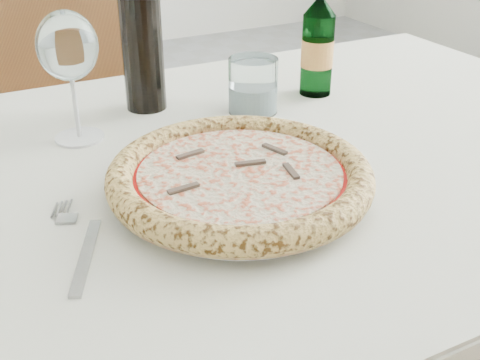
{
  "coord_description": "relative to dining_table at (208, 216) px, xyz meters",
  "views": [
    {
      "loc": [
        -0.55,
        -0.97,
        1.14
      ],
      "look_at": [
        -0.24,
        -0.38,
        0.78
      ],
      "focal_mm": 45.0,
      "sensor_mm": 36.0,
      "label": 1
    }
  ],
  "objects": [
    {
      "name": "pizza",
      "position": [
        -0.0,
        -0.1,
        0.11
      ],
      "size": [
        0.34,
        0.34,
        0.03
      ],
      "color": "tan",
      "rests_on": "plate"
    },
    {
      "name": "wine_glass",
      "position": [
        -0.14,
        0.17,
        0.23
      ],
      "size": [
        0.09,
        0.09,
        0.19
      ],
      "color": "white",
      "rests_on": "dining_table"
    },
    {
      "name": "wine_bottle",
      "position": [
        -0.0,
        0.24,
        0.21
      ],
      "size": [
        0.07,
        0.07,
        0.28
      ],
      "color": "black",
      "rests_on": "dining_table"
    },
    {
      "name": "beer_bottle",
      "position": [
        0.29,
        0.17,
        0.18
      ],
      "size": [
        0.06,
        0.06,
        0.22
      ],
      "color": "#265C32",
      "rests_on": "dining_table"
    },
    {
      "name": "tumbler",
      "position": [
        0.15,
        0.14,
        0.13
      ],
      "size": [
        0.08,
        0.08,
        0.09
      ],
      "color": "white",
      "rests_on": "dining_table"
    },
    {
      "name": "chair_far",
      "position": [
        -0.05,
        0.83,
        -0.14
      ],
      "size": [
        0.52,
        0.52,
        0.93
      ],
      "color": "brown",
      "rests_on": "floor"
    },
    {
      "name": "plate",
      "position": [
        0.0,
        -0.1,
        0.1
      ],
      "size": [
        0.29,
        0.29,
        0.02
      ],
      "color": "white",
      "rests_on": "dining_table"
    },
    {
      "name": "dining_table",
      "position": [
        0.0,
        0.0,
        0.0
      ],
      "size": [
        1.47,
        0.88,
        0.76
      ],
      "color": "brown",
      "rests_on": "floor"
    },
    {
      "name": "fork",
      "position": [
        -0.21,
        -0.12,
        0.09
      ],
      "size": [
        0.07,
        0.19,
        0.0
      ],
      "color": "gray",
      "rests_on": "dining_table"
    }
  ]
}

